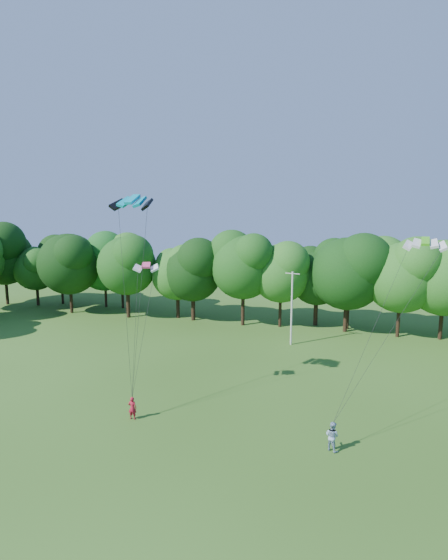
% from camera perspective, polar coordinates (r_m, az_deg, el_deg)
% --- Properties ---
extents(ground, '(160.00, 160.00, 0.00)m').
position_cam_1_polar(ground, '(25.98, -6.77, -26.62)').
color(ground, '#2C4F15').
rests_on(ground, ground).
extents(utility_pole, '(1.65, 0.39, 8.34)m').
position_cam_1_polar(utility_pole, '(49.38, 8.83, -3.58)').
color(utility_pole, beige).
rests_on(utility_pole, ground).
extents(kite_flyer_left, '(0.68, 0.49, 1.71)m').
position_cam_1_polar(kite_flyer_left, '(33.80, -11.88, -16.04)').
color(kite_flyer_left, '#AD162A').
rests_on(kite_flyer_left, ground).
extents(kite_flyer_right, '(1.16, 1.08, 1.90)m').
position_cam_1_polar(kite_flyer_right, '(30.19, 13.95, -19.18)').
color(kite_flyer_right, '#8BA5C0').
rests_on(kite_flyer_right, ground).
extents(kite_teal, '(3.20, 1.51, 0.79)m').
position_cam_1_polar(kite_teal, '(33.60, -11.88, 10.27)').
color(kite_teal, '#0590AB').
rests_on(kite_teal, ground).
extents(kite_green, '(2.95, 1.53, 0.62)m').
position_cam_1_polar(kite_green, '(35.23, 24.81, 4.63)').
color(kite_green, '#43B41B').
rests_on(kite_green, ground).
extents(kite_pink, '(2.09, 1.58, 0.40)m').
position_cam_1_polar(kite_pink, '(33.66, -10.14, 1.91)').
color(kite_pink, '#FF4681').
rests_on(kite_pink, ground).
extents(tree_back_west, '(9.18, 9.18, 13.36)m').
position_cam_1_polar(tree_back_west, '(69.54, -15.41, 3.31)').
color(tree_back_west, black).
rests_on(tree_back_west, ground).
extents(tree_back_center, '(9.83, 9.83, 14.29)m').
position_cam_1_polar(tree_back_center, '(55.34, 15.90, 2.44)').
color(tree_back_center, black).
rests_on(tree_back_center, ground).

